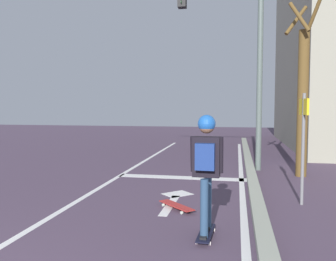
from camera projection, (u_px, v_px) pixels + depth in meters
name	position (u px, v px, depth m)	size (l,w,h in m)	color
lane_line_center	(100.00, 187.00, 8.11)	(0.12, 20.00, 0.01)	silver
lane_line_curbside	(242.00, 194.00, 7.52)	(0.12, 20.00, 0.01)	silver
stop_bar	(182.00, 178.00, 9.21)	(3.32, 0.40, 0.01)	silver
lane_arrow_stem	(170.00, 205.00, 6.66)	(0.16, 1.40, 0.01)	silver
lane_arrow_head	(177.00, 194.00, 7.50)	(0.56, 0.44, 0.01)	silver
curb_strip	(255.00, 191.00, 7.46)	(0.24, 24.00, 0.14)	#969A8B
skateboard	(206.00, 233.00, 5.01)	(0.23, 0.79, 0.08)	black
skater	(206.00, 159.00, 4.92)	(0.46, 0.62, 1.65)	navy
spare_skateboard	(176.00, 206.00, 6.39)	(0.74, 0.74, 0.08)	#A82927
traffic_signal_mast	(226.00, 36.00, 10.22)	(4.55, 0.34, 5.66)	#52605B
street_sign_post	(303.00, 132.00, 6.60)	(0.10, 0.44, 2.09)	slate
roadside_tree	(303.00, 96.00, 9.26)	(0.99, 0.95, 4.78)	brown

